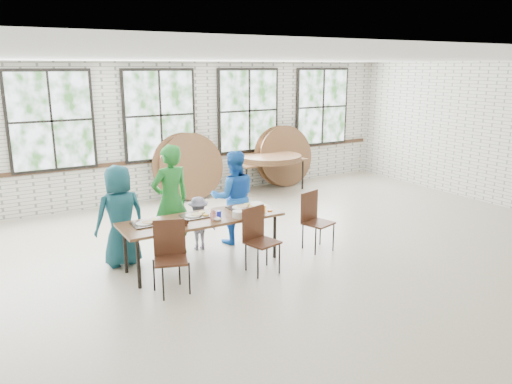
% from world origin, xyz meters
% --- Properties ---
extents(room, '(12.00, 12.00, 12.00)m').
position_xyz_m(room, '(0.00, 4.44, 1.83)').
color(room, '#BFB297').
rests_on(room, ground).
extents(dining_table, '(2.40, 0.81, 0.74)m').
position_xyz_m(dining_table, '(-0.84, 0.53, 0.69)').
color(dining_table, brown).
rests_on(dining_table, ground).
extents(chair_near_left, '(0.53, 0.52, 0.95)m').
position_xyz_m(chair_near_left, '(-1.57, -0.03, 0.56)').
color(chair_near_left, '#442416').
rests_on(chair_near_left, ground).
extents(chair_near_right, '(0.50, 0.49, 0.95)m').
position_xyz_m(chair_near_right, '(-0.24, -0.06, 0.56)').
color(chair_near_right, '#442416').
rests_on(chair_near_right, ground).
extents(chair_spare, '(0.52, 0.51, 0.95)m').
position_xyz_m(chair_spare, '(1.00, 0.25, 0.56)').
color(chair_spare, '#442416').
rests_on(chair_spare, ground).
extents(adult_teal, '(0.78, 0.54, 1.52)m').
position_xyz_m(adult_teal, '(-1.87, 1.18, 0.76)').
color(adult_teal, navy).
rests_on(adult_teal, ground).
extents(adult_green, '(0.70, 0.51, 1.76)m').
position_xyz_m(adult_green, '(-1.07, 1.18, 0.88)').
color(adult_green, '#207A2B').
rests_on(adult_green, ground).
extents(toddler, '(0.60, 0.40, 0.88)m').
position_xyz_m(toddler, '(-0.61, 1.18, 0.44)').
color(toddler, '#1A133C').
rests_on(toddler, ground).
extents(adult_blue, '(0.92, 0.81, 1.57)m').
position_xyz_m(adult_blue, '(0.04, 1.18, 0.78)').
color(adult_blue, blue).
rests_on(adult_blue, ground).
extents(storage_table, '(1.85, 0.89, 0.74)m').
position_xyz_m(storage_table, '(2.46, 3.90, 0.69)').
color(storage_table, brown).
rests_on(storage_table, ground).
extents(tabletop_clutter, '(1.98, 0.65, 0.11)m').
position_xyz_m(tabletop_clutter, '(-0.76, 0.50, 0.77)').
color(tabletop_clutter, black).
rests_on(tabletop_clutter, dining_table).
extents(round_tops_stacked, '(1.50, 1.50, 0.13)m').
position_xyz_m(round_tops_stacked, '(2.46, 3.90, 0.80)').
color(round_tops_stacked, brown).
rests_on(round_tops_stacked, storage_table).
extents(round_tops_leaning, '(4.16, 0.45, 1.49)m').
position_xyz_m(round_tops_leaning, '(1.79, 4.20, 0.73)').
color(round_tops_leaning, brown).
rests_on(round_tops_leaning, ground).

